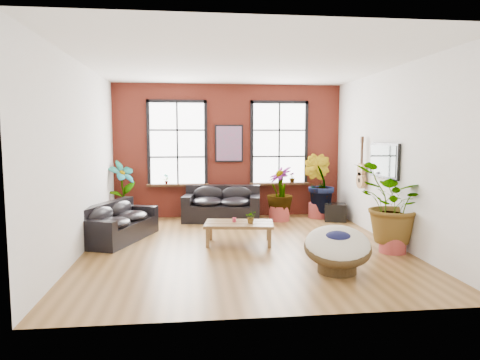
# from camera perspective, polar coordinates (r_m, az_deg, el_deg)

# --- Properties ---
(room) EXTENTS (6.04, 6.54, 3.54)m
(room) POSITION_cam_1_polar(r_m,az_deg,el_deg) (8.30, 0.35, 3.08)
(room) COLOR brown
(room) RESTS_ON ground
(sofa_back) EXTENTS (2.04, 1.24, 0.88)m
(sofa_back) POSITION_cam_1_polar(r_m,az_deg,el_deg) (10.89, -2.42, -3.36)
(sofa_back) COLOR black
(sofa_back) RESTS_ON ground
(sofa_left) EXTENTS (1.45, 2.11, 0.77)m
(sofa_left) POSITION_cam_1_polar(r_m,az_deg,el_deg) (9.26, -15.98, -5.57)
(sofa_left) COLOR black
(sofa_left) RESTS_ON ground
(coffee_table) EXTENTS (1.44, 0.95, 0.52)m
(coffee_table) POSITION_cam_1_polar(r_m,az_deg,el_deg) (8.57, -0.14, -6.02)
(coffee_table) COLOR brown
(coffee_table) RESTS_ON ground
(papasan_chair) EXTENTS (1.28, 1.29, 0.79)m
(papasan_chair) POSITION_cam_1_polar(r_m,az_deg,el_deg) (6.99, 12.86, -8.74)
(papasan_chair) COLOR #3D2C16
(papasan_chair) RESTS_ON ground
(poster) EXTENTS (0.74, 0.06, 0.98)m
(poster) POSITION_cam_1_polar(r_m,az_deg,el_deg) (11.31, -1.48, 4.89)
(poster) COLOR black
(poster) RESTS_ON room
(tv_wall_unit) EXTENTS (0.13, 1.86, 1.20)m
(tv_wall_unit) POSITION_cam_1_polar(r_m,az_deg,el_deg) (9.54, 17.80, 1.95)
(tv_wall_unit) COLOR black
(tv_wall_unit) RESTS_ON room
(media_box) EXTENTS (0.63, 0.56, 0.44)m
(media_box) POSITION_cam_1_polar(r_m,az_deg,el_deg) (11.12, 12.57, -4.23)
(media_box) COLOR black
(media_box) RESTS_ON ground
(pot_back_left) EXTENTS (0.68, 0.68, 0.39)m
(pot_back_left) POSITION_cam_1_polar(r_m,az_deg,el_deg) (11.12, -15.49, -4.43)
(pot_back_left) COLOR #A33935
(pot_back_left) RESTS_ON ground
(pot_back_right) EXTENTS (0.70, 0.70, 0.39)m
(pot_back_right) POSITION_cam_1_polar(r_m,az_deg,el_deg) (11.47, 10.45, -4.01)
(pot_back_right) COLOR #A33935
(pot_back_right) RESTS_ON ground
(pot_right_wall) EXTENTS (0.57, 0.57, 0.36)m
(pot_right_wall) POSITION_cam_1_polar(r_m,az_deg,el_deg) (8.50, 19.68, -7.90)
(pot_right_wall) COLOR #A33935
(pot_right_wall) RESTS_ON ground
(pot_mid) EXTENTS (0.58, 0.58, 0.38)m
(pot_mid) POSITION_cam_1_polar(r_m,az_deg,el_deg) (10.96, 5.25, -4.43)
(pot_mid) COLOR #A33935
(pot_mid) RESTS_ON ground
(floor_plant_back_left) EXTENTS (0.87, 0.88, 1.40)m
(floor_plant_back_left) POSITION_cam_1_polar(r_m,az_deg,el_deg) (11.02, -15.38, -1.09)
(floor_plant_back_left) COLOR #154F16
(floor_plant_back_left) RESTS_ON ground
(floor_plant_back_right) EXTENTS (1.06, 1.08, 1.53)m
(floor_plant_back_right) POSITION_cam_1_polar(r_m,az_deg,el_deg) (11.38, 10.43, -0.43)
(floor_plant_back_right) COLOR #154F16
(floor_plant_back_right) RESTS_ON ground
(floor_plant_right_wall) EXTENTS (1.77, 1.74, 1.49)m
(floor_plant_right_wall) POSITION_cam_1_polar(r_m,az_deg,el_deg) (8.38, 19.69, -3.03)
(floor_plant_right_wall) COLOR #154F16
(floor_plant_right_wall) RESTS_ON ground
(floor_plant_mid) EXTENTS (0.87, 0.87, 1.24)m
(floor_plant_mid) POSITION_cam_1_polar(r_m,az_deg,el_deg) (10.90, 5.33, -1.46)
(floor_plant_mid) COLOR #154F16
(floor_plant_mid) RESTS_ON ground
(table_plant) EXTENTS (0.24, 0.22, 0.25)m
(table_plant) POSITION_cam_1_polar(r_m,az_deg,el_deg) (8.48, 1.50, -4.95)
(table_plant) COLOR #154F16
(table_plant) RESTS_ON coffee_table
(sill_plant_left) EXTENTS (0.17, 0.17, 0.27)m
(sill_plant_left) POSITION_cam_1_polar(r_m,az_deg,el_deg) (11.29, -9.81, 0.15)
(sill_plant_left) COLOR #154F16
(sill_plant_left) RESTS_ON room
(sill_plant_right) EXTENTS (0.19, 0.19, 0.27)m
(sill_plant_right) POSITION_cam_1_polar(r_m,az_deg,el_deg) (11.59, 6.96, 0.34)
(sill_plant_right) COLOR #154F16
(sill_plant_right) RESTS_ON room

